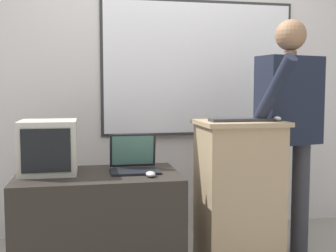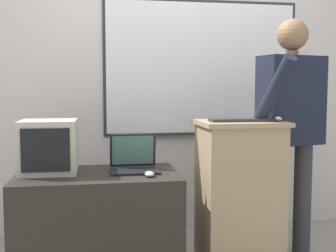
{
  "view_description": "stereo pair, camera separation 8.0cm",
  "coord_description": "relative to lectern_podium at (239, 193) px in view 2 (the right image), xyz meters",
  "views": [
    {
      "loc": [
        -0.67,
        -2.47,
        1.25
      ],
      "look_at": [
        -0.13,
        0.34,
        1.0
      ],
      "focal_mm": 45.0,
      "sensor_mm": 36.0,
      "label": 1
    },
    {
      "loc": [
        -0.6,
        -2.49,
        1.25
      ],
      "look_at": [
        -0.13,
        0.34,
        1.0
      ],
      "focal_mm": 45.0,
      "sensor_mm": 36.0,
      "label": 2
    }
  ],
  "objects": [
    {
      "name": "laptop",
      "position": [
        -0.74,
        0.01,
        0.25
      ],
      "size": [
        0.32,
        0.27,
        0.24
      ],
      "color": "black",
      "rests_on": "side_desk"
    },
    {
      "name": "lectern_podium",
      "position": [
        0.0,
        0.0,
        0.0
      ],
      "size": [
        0.58,
        0.52,
        1.03
      ],
      "color": "tan",
      "rests_on": "ground_plane"
    },
    {
      "name": "person_presenter",
      "position": [
        0.4,
        0.05,
        0.51
      ],
      "size": [
        0.64,
        0.63,
        1.75
      ],
      "rotation": [
        0.0,
        0.0,
        0.24
      ],
      "color": "#333338",
      "rests_on": "ground_plane"
    },
    {
      "name": "crt_monitor",
      "position": [
        -1.29,
        0.05,
        0.36
      ],
      "size": [
        0.36,
        0.4,
        0.35
      ],
      "color": "#BCB7A8",
      "rests_on": "side_desk"
    },
    {
      "name": "side_desk",
      "position": [
        -0.98,
        -0.05,
        -0.17
      ],
      "size": [
        1.05,
        0.64,
        0.7
      ],
      "color": "#28231E",
      "rests_on": "ground_plane"
    },
    {
      "name": "back_wall",
      "position": [
        -0.36,
        0.91,
        0.82
      ],
      "size": [
        6.4,
        0.17,
        2.67
      ],
      "color": "silver",
      "rests_on": "ground_plane"
    },
    {
      "name": "computer_mouse_by_laptop",
      "position": [
        -0.66,
        -0.21,
        0.2
      ],
      "size": [
        0.06,
        0.1,
        0.03
      ],
      "color": "#BCBCC1",
      "rests_on": "side_desk"
    },
    {
      "name": "wireless_keyboard",
      "position": [
        -0.01,
        -0.06,
        0.52
      ],
      "size": [
        0.44,
        0.13,
        0.02
      ],
      "color": "#2D2D30",
      "rests_on": "lectern_podium"
    },
    {
      "name": "computer_mouse_by_keyboard",
      "position": [
        0.24,
        -0.08,
        0.53
      ],
      "size": [
        0.06,
        0.1,
        0.03
      ],
      "color": "#BCBCC1",
      "rests_on": "lectern_podium"
    }
  ]
}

